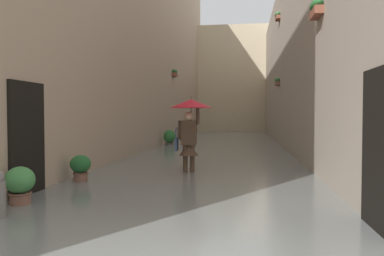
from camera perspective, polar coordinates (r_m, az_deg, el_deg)
The scene contains 9 objects.
ground_plane at distance 17.67m, azimuth 4.07°, elevation -3.19°, with size 73.73×73.73×0.00m, color #605B56.
flood_water at distance 17.66m, azimuth 4.07°, elevation -2.95°, with size 6.42×35.49×0.15m, color slate.
building_facade_left at distance 17.91m, azimuth 16.21°, elevation 9.82°, with size 2.04×33.49×8.11m.
building_facade_right at distance 18.81m, azimuth -7.72°, elevation 16.58°, with size 2.04×33.49×12.67m.
building_facade_far at distance 33.35m, azimuth 5.83°, elevation 7.02°, with size 9.22×1.80×9.00m, color beige.
person_wading at distance 9.79m, azimuth -0.31°, elevation 1.30°, with size 1.10×1.10×2.06m.
potted_plant_mid_right at distance 8.84m, azimuth -16.06°, elevation -5.74°, with size 0.45×0.45×0.72m.
potted_plant_near_right at distance 6.96m, azimuth -23.94°, elevation -7.83°, with size 0.48×0.48×0.76m.
potted_plant_far_right at distance 18.28m, azimuth -3.33°, elevation -1.52°, with size 0.55×0.55×0.88m.
Camera 1 is at (-1.13, 2.81, 1.61)m, focal length 36.32 mm.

